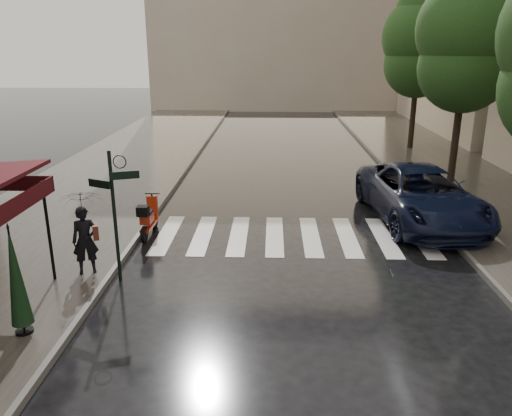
# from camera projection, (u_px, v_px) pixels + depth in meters

# --- Properties ---
(ground) EXTENTS (120.00, 120.00, 0.00)m
(ground) POSITION_uv_depth(u_px,v_px,m) (138.00, 355.00, 8.89)
(ground) COLOR black
(ground) RESTS_ON ground
(sidewalk_near) EXTENTS (6.00, 60.00, 0.12)m
(sidewalk_near) POSITION_uv_depth(u_px,v_px,m) (105.00, 180.00, 20.43)
(sidewalk_near) COLOR #38332D
(sidewalk_near) RESTS_ON ground
(sidewalk_far) EXTENTS (5.50, 60.00, 0.12)m
(sidewalk_far) POSITION_uv_depth(u_px,v_px,m) (469.00, 183.00, 19.96)
(sidewalk_far) COLOR #38332D
(sidewalk_far) RESTS_ON ground
(curb_near) EXTENTS (0.12, 60.00, 0.16)m
(curb_near) POSITION_uv_depth(u_px,v_px,m) (179.00, 180.00, 20.33)
(curb_near) COLOR #595651
(curb_near) RESTS_ON ground
(curb_far) EXTENTS (0.12, 60.00, 0.16)m
(curb_far) POSITION_uv_depth(u_px,v_px,m) (399.00, 182.00, 20.04)
(curb_far) COLOR #595651
(curb_far) RESTS_ON ground
(crosswalk) EXTENTS (7.85, 3.20, 0.01)m
(crosswalk) POSITION_uv_depth(u_px,v_px,m) (293.00, 236.00, 14.50)
(crosswalk) COLOR silver
(crosswalk) RESTS_ON ground
(signpost) EXTENTS (1.17, 0.29, 3.10)m
(signpost) POSITION_uv_depth(u_px,v_px,m) (114.00, 206.00, 11.22)
(signpost) COLOR black
(signpost) RESTS_ON ground
(tree_mid) EXTENTS (3.80, 3.80, 8.34)m
(tree_mid) POSITION_uv_depth(u_px,v_px,m) (468.00, 37.00, 18.28)
(tree_mid) COLOR black
(tree_mid) RESTS_ON sidewalk_far
(tree_far) EXTENTS (3.80, 3.80, 8.16)m
(tree_far) POSITION_uv_depth(u_px,v_px,m) (420.00, 42.00, 24.97)
(tree_far) COLOR black
(tree_far) RESTS_ON sidewalk_far
(pedestrian_with_umbrella) EXTENTS (1.25, 1.27, 2.43)m
(pedestrian_with_umbrella) POSITION_uv_depth(u_px,v_px,m) (82.00, 208.00, 11.41)
(pedestrian_with_umbrella) COLOR black
(pedestrian_with_umbrella) RESTS_ON sidewalk_near
(scooter) EXTENTS (0.45, 1.69, 1.11)m
(scooter) POSITION_uv_depth(u_px,v_px,m) (148.00, 219.00, 14.40)
(scooter) COLOR black
(scooter) RESTS_ON ground
(parked_car) EXTENTS (3.35, 6.27, 1.68)m
(parked_car) POSITION_uv_depth(u_px,v_px,m) (421.00, 195.00, 15.55)
(parked_car) COLOR black
(parked_car) RESTS_ON ground
(parasol_back) EXTENTS (0.40, 0.40, 2.14)m
(parasol_back) POSITION_uv_depth(u_px,v_px,m) (16.00, 277.00, 9.05)
(parasol_back) COLOR black
(parasol_back) RESTS_ON sidewalk_near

